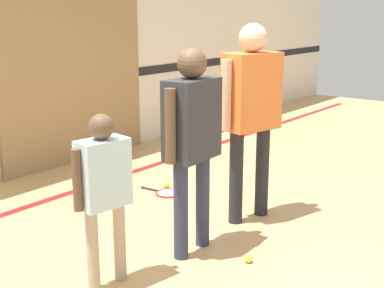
# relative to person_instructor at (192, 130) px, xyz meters

# --- Properties ---
(ground_plane) EXTENTS (16.00, 16.00, 0.00)m
(ground_plane) POSITION_rel_person_instructor_xyz_m (0.03, 0.05, -0.99)
(ground_plane) COLOR tan
(wall_panel) EXTENTS (2.19, 0.05, 2.13)m
(wall_panel) POSITION_rel_person_instructor_xyz_m (1.16, 2.76, 0.07)
(wall_panel) COLOR #93754C
(wall_panel) RESTS_ON ground_plane
(floor_stripe) EXTENTS (14.40, 0.10, 0.01)m
(floor_stripe) POSITION_rel_person_instructor_xyz_m (0.03, 1.87, -0.99)
(floor_stripe) COLOR red
(floor_stripe) RESTS_ON ground_plane
(person_instructor) EXTENTS (0.61, 0.27, 1.60)m
(person_instructor) POSITION_rel_person_instructor_xyz_m (0.00, 0.00, 0.00)
(person_instructor) COLOR #2D334C
(person_instructor) RESTS_ON ground_plane
(person_student_left) EXTENTS (0.46, 0.24, 1.22)m
(person_student_left) POSITION_rel_person_instructor_xyz_m (-0.78, 0.13, -0.24)
(person_student_left) COLOR tan
(person_student_left) RESTS_ON ground_plane
(person_student_right) EXTENTS (0.65, 0.39, 1.76)m
(person_student_right) POSITION_rel_person_instructor_xyz_m (0.87, 0.02, 0.10)
(person_student_right) COLOR #232328
(person_student_right) RESTS_ON ground_plane
(racket_spare_on_floor) EXTENTS (0.30, 0.50, 0.03)m
(racket_spare_on_floor) POSITION_rel_person_instructor_xyz_m (0.90, 1.05, -0.98)
(racket_spare_on_floor) COLOR red
(racket_spare_on_floor) RESTS_ON ground_plane
(tennis_ball_near_instructor) EXTENTS (0.07, 0.07, 0.07)m
(tennis_ball_near_instructor) POSITION_rel_person_instructor_xyz_m (0.11, -0.46, -0.96)
(tennis_ball_near_instructor) COLOR #CCE038
(tennis_ball_near_instructor) RESTS_ON ground_plane
(tennis_ball_by_spare_racket) EXTENTS (0.07, 0.07, 0.07)m
(tennis_ball_by_spare_racket) POSITION_rel_person_instructor_xyz_m (1.04, 1.18, -0.96)
(tennis_ball_by_spare_racket) COLOR #CCE038
(tennis_ball_by_spare_racket) RESTS_ON ground_plane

